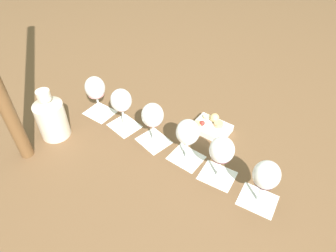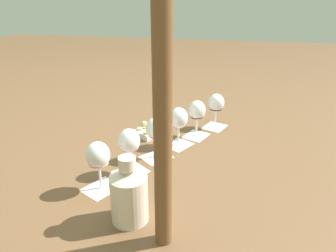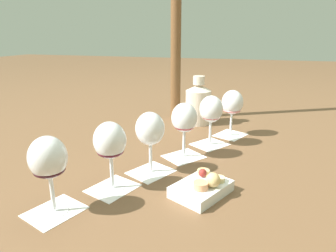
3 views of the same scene
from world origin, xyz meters
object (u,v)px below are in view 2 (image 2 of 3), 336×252
Objects in this scene: wine_glass_1 at (129,143)px; snack_dish at (149,131)px; wine_glass_4 at (197,112)px; wine_glass_5 at (216,104)px; wine_glass_2 at (156,130)px; wine_glass_3 at (179,120)px; ceramic_vase at (129,194)px; wine_glass_0 at (98,157)px; umbrella_pole at (162,38)px.

snack_dish is at bearing 6.46° from wine_glass_1.
wine_glass_1 is 0.43m from wine_glass_4.
wine_glass_2 is at bearing 152.63° from wine_glass_5.
ceramic_vase reaches higher than wine_glass_3.
snack_dish is at bearing 119.75° from wine_glass_5.
wine_glass_0 is 0.48m from snack_dish.
umbrella_pole reaches higher than ceramic_vase.
wine_glass_0 is at bearing 154.64° from wine_glass_1.
umbrella_pole is (-0.65, -0.25, 0.51)m from snack_dish.
wine_glass_4 is at bearing -27.65° from wine_glass_3.
wine_glass_2 is 1.00× the size of wine_glass_3.
wine_glass_4 is at bearing -80.21° from snack_dish.
wine_glass_4 is 1.00× the size of wine_glass_5.
wine_glass_0 is 0.16× the size of umbrella_pole.
wine_glass_0 is 0.57m from wine_glass_4.
wine_glass_1 is 1.00× the size of wine_glass_5.
wine_glass_2 is at bearing -154.58° from snack_dish.
snack_dish is (0.47, -0.02, -0.10)m from wine_glass_0.
wine_glass_0 is 0.44m from wine_glass_3.
wine_glass_0 is 0.14m from wine_glass_1.
wine_glass_3 is at bearing -24.95° from wine_glass_2.
wine_glass_5 is at bearing -12.21° from ceramic_vase.
wine_glass_1 is 1.00× the size of wine_glass_3.
wine_glass_4 is at bearing -25.63° from wine_glass_1.
wine_glass_1 and wine_glass_3 have the same top height.
wine_glass_3 is (0.40, -0.18, -0.00)m from wine_glass_0.
wine_glass_2 and wine_glass_5 have the same top height.
wine_glass_3 is 0.84× the size of ceramic_vase.
snack_dish is (-0.04, 0.22, -0.10)m from wine_glass_4.
wine_glass_0 is 0.52m from umbrella_pole.
wine_glass_4 is (0.38, -0.18, 0.00)m from wine_glass_1.
wine_glass_1 is 0.58m from wine_glass_5.
wine_glass_5 is at bearing -28.63° from wine_glass_3.
wine_glass_0 and wine_glass_1 have the same top height.
wine_glass_1 and wine_glass_4 have the same top height.
ceramic_vase reaches higher than wine_glass_0.
wine_glass_4 and wine_glass_5 have the same top height.
wine_glass_4 is at bearing -25.56° from wine_glass_0.
wine_glass_5 is at bearing -60.25° from snack_dish.
wine_glass_0 is at bearing 153.61° from wine_glass_5.
wine_glass_2 is 0.26m from snack_dish.
wine_glass_3 is at bearing 8.71° from umbrella_pole.
wine_glass_0 and wine_glass_4 have the same top height.
wine_glass_5 is at bearing -29.48° from wine_glass_4.
wine_glass_5 reaches higher than snack_dish.
ceramic_vase is (-0.76, 0.17, -0.03)m from wine_glass_5.
umbrella_pole is (-0.69, -0.03, 0.41)m from wine_glass_4.
wine_glass_3 is at bearing -24.73° from wine_glass_1.
wine_glass_4 is at bearing 2.25° from umbrella_pole.
ceramic_vase is 0.20× the size of umbrella_pole.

